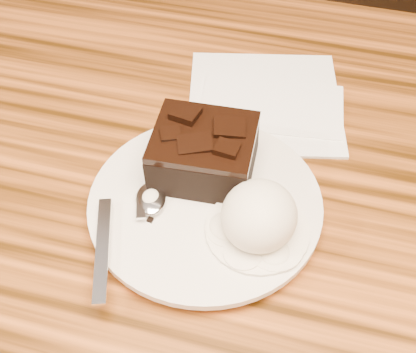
% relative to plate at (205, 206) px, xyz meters
% --- Properties ---
extents(plate, '(0.22, 0.22, 0.02)m').
position_rel_plate_xyz_m(plate, '(0.00, 0.00, 0.00)').
color(plate, silver).
rests_on(plate, dining_table).
extents(brownie, '(0.10, 0.09, 0.04)m').
position_rel_plate_xyz_m(brownie, '(-0.01, 0.04, 0.03)').
color(brownie, black).
rests_on(brownie, plate).
extents(ice_cream_scoop, '(0.07, 0.07, 0.05)m').
position_rel_plate_xyz_m(ice_cream_scoop, '(0.05, -0.02, 0.03)').
color(ice_cream_scoop, white).
rests_on(ice_cream_scoop, plate).
extents(melt_puddle, '(0.09, 0.09, 0.00)m').
position_rel_plate_xyz_m(melt_puddle, '(0.05, -0.02, 0.01)').
color(melt_puddle, white).
rests_on(melt_puddle, plate).
extents(spoon, '(0.08, 0.16, 0.01)m').
position_rel_plate_xyz_m(spoon, '(-0.05, -0.02, 0.01)').
color(spoon, silver).
rests_on(spoon, plate).
extents(napkin, '(0.20, 0.20, 0.01)m').
position_rel_plate_xyz_m(napkin, '(0.02, 0.17, -0.01)').
color(napkin, white).
rests_on(napkin, dining_table).
extents(crumb_a, '(0.01, 0.01, 0.00)m').
position_rel_plate_xyz_m(crumb_a, '(0.01, -0.03, 0.01)').
color(crumb_a, black).
rests_on(crumb_a, plate).
extents(crumb_b, '(0.01, 0.01, 0.00)m').
position_rel_plate_xyz_m(crumb_b, '(-0.04, -0.04, 0.01)').
color(crumb_b, black).
rests_on(crumb_b, plate).
extents(crumb_c, '(0.01, 0.01, 0.00)m').
position_rel_plate_xyz_m(crumb_c, '(0.04, 0.01, 0.01)').
color(crumb_c, black).
rests_on(crumb_c, plate).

